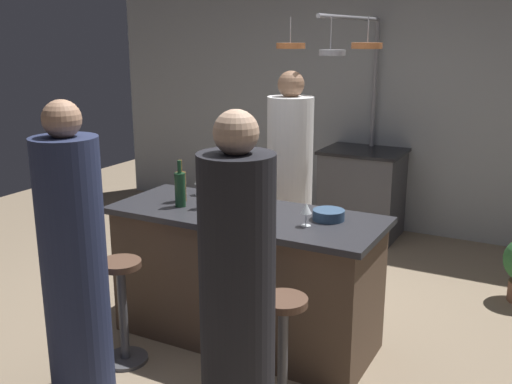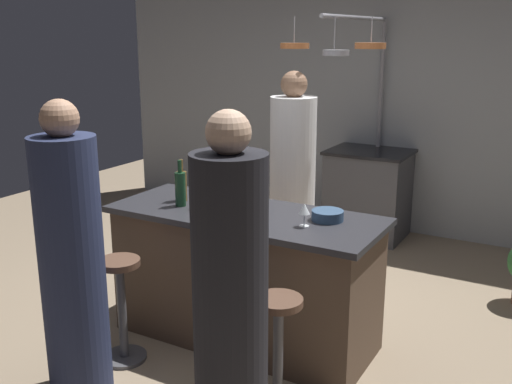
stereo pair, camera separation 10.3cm
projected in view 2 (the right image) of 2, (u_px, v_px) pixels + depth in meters
ground_plane at (245, 337)px, 4.07m from camera, size 9.00×9.00×0.00m
back_wall at (385, 105)px, 6.12m from camera, size 6.40×0.16×2.60m
kitchen_island at (245, 276)px, 3.95m from camera, size 1.80×0.72×0.90m
stove_range at (368, 193)px, 6.01m from camera, size 0.80×0.64×0.89m
chef at (292, 188)px, 4.80m from camera, size 0.37×0.37×1.74m
bar_stool_right at (278, 350)px, 3.17m from camera, size 0.28×0.28×0.68m
guest_right at (230, 302)px, 2.79m from camera, size 0.36×0.36×1.70m
bar_stool_left at (122, 305)px, 3.70m from camera, size 0.28×0.28×0.68m
guest_left at (72, 264)px, 3.28m from camera, size 0.36×0.36×1.70m
overhead_pot_rack at (353, 73)px, 5.17m from camera, size 0.89×1.57×2.17m
pepper_mill at (247, 197)px, 3.79m from camera, size 0.05×0.05×0.21m
wine_bottle_amber at (182, 185)px, 4.07m from camera, size 0.07×0.07×0.29m
wine_bottle_green at (180, 188)px, 3.94m from camera, size 0.07×0.07×0.31m
wine_bottle_rose at (209, 189)px, 3.91m from camera, size 0.07×0.07×0.32m
wine_glass_near_right_guest at (304, 210)px, 3.52m from camera, size 0.07×0.07×0.15m
wine_glass_by_chef at (200, 180)px, 4.22m from camera, size 0.07×0.07×0.15m
wine_glass_near_left_guest at (262, 200)px, 3.71m from camera, size 0.07×0.07×0.15m
mixing_bowl_wooden at (219, 196)px, 4.10m from camera, size 0.17×0.17×0.06m
mixing_bowl_blue at (328, 215)px, 3.66m from camera, size 0.20×0.20×0.06m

